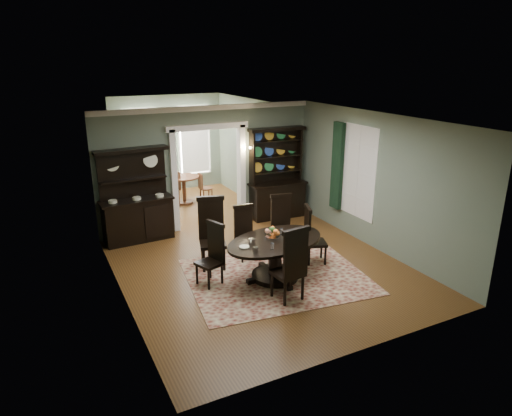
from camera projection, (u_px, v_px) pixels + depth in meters
The scene contains 19 objects.
room at pixel (263, 195), 8.76m from camera, with size 5.51×6.01×3.01m.
parlor at pixel (177, 149), 13.44m from camera, with size 3.51×3.50×3.01m.
doorway_trim at pixel (208, 162), 11.26m from camera, with size 2.08×0.25×2.57m.
right_window at pixel (348, 169), 10.65m from camera, with size 0.15×1.47×2.12m.
wall_sconce at pixel (245, 149), 11.45m from camera, with size 0.27×0.21×0.21m.
rug at pixel (276, 276), 8.94m from camera, with size 3.37×2.73×0.01m, color maroon.
dining_table at pixel (275, 252), 8.70m from camera, with size 2.27×2.25×0.81m.
centerpiece at pixel (272, 235), 8.67m from camera, with size 1.43×0.92×0.24m.
chair_far_left at pixel (212, 230), 9.21m from camera, with size 0.66×0.64×1.45m.
chair_far_mid at pixel (245, 230), 9.63m from camera, with size 0.45×0.43×1.16m.
chair_far_right at pixel (282, 221), 10.04m from camera, with size 0.55×0.54×1.25m.
chair_end_left at pixel (213, 252), 8.52m from camera, with size 0.55×0.56×1.20m.
chair_end_right at pixel (311, 234), 9.36m from camera, with size 0.56×0.58×1.23m.
chair_near at pixel (292, 263), 7.81m from camera, with size 0.57×0.55×1.40m.
sideboard at pixel (137, 209), 10.52m from camera, with size 1.67×0.66×2.16m.
welsh_dresser at pixel (277, 185), 12.05m from camera, with size 1.55×0.63×2.38m.
parlor_table at pixel (184, 186), 13.23m from camera, with size 0.88×0.88×0.81m.
parlor_chair_left at pixel (174, 188), 13.02m from camera, with size 0.45×0.44×1.01m.
parlor_chair_right at pixel (204, 187), 13.33m from camera, with size 0.37×0.37×0.88m.
Camera 1 is at (-3.89, -7.40, 4.10)m, focal length 32.00 mm.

